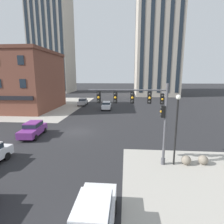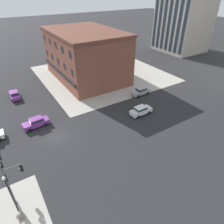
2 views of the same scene
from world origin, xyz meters
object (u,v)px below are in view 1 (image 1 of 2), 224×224
Objects in this scene: car_main_southbound_far at (93,217)px; car_cross_eastbound at (33,129)px; car_main_southbound_near at (107,105)px; bollard_sphere_curb_a at (186,160)px; car_main_northbound_near at (83,101)px; bollard_sphere_curb_b at (203,160)px; street_lamp_corner_near at (177,122)px; traffic_signal_main at (146,109)px.

car_cross_eastbound is at bearing 126.53° from car_main_southbound_far.
car_main_southbound_near is at bearing 69.57° from car_cross_eastbound.
car_main_northbound_near is (-15.25, 28.78, 0.55)m from bollard_sphere_curb_a.
street_lamp_corner_near is (-2.34, -0.22, 3.10)m from bollard_sphere_curb_b.
traffic_signal_main reaches higher than car_main_northbound_near.
street_lamp_corner_near is (-0.98, -0.07, 3.10)m from bollard_sphere_curb_a.
street_lamp_corner_near is 25.10m from car_main_southbound_near.
car_main_northbound_near and car_main_southbound_near have the same top height.
car_cross_eastbound reaches higher than bollard_sphere_curb_a.
car_main_southbound_far is (-2.88, -7.03, -3.48)m from traffic_signal_main.
car_cross_eastbound is (-9.39, 12.67, 0.00)m from car_main_southbound_far.
car_main_southbound_near is at bearing 110.65° from bollard_sphere_curb_a.
bollard_sphere_curb_b is at bearing -66.38° from car_main_southbound_near.
street_lamp_corner_near is at bearing -21.62° from car_cross_eastbound.
car_main_southbound_near is (-10.26, 23.46, 0.55)m from bollard_sphere_curb_b.
bollard_sphere_curb_a is at bearing -20.14° from car_cross_eastbound.
bollard_sphere_curb_b is 33.11m from car_main_northbound_near.
street_lamp_corner_near is 1.23× the size of car_cross_eastbound.
car_main_northbound_near is at bearing 140.81° from car_main_southbound_near.
car_main_northbound_near is 0.99× the size of car_cross_eastbound.
traffic_signal_main is at bearing 67.70° from car_main_southbound_far.
traffic_signal_main is 31.29m from car_main_northbound_near.
car_main_northbound_near is (-11.95, 28.71, -3.48)m from traffic_signal_main.
car_main_southbound_near and car_cross_eastbound have the same top height.
traffic_signal_main is 8.61× the size of bollard_sphere_curb_b.
car_main_northbound_near is at bearing 89.21° from car_cross_eastbound.
car_main_southbound_far is at bearing -84.92° from car_main_southbound_near.
bollard_sphere_curb_b is 10.38m from car_main_southbound_far.
street_lamp_corner_near reaches higher than car_cross_eastbound.
bollard_sphere_curb_b is at bearing -18.19° from car_cross_eastbound.
traffic_signal_main reaches higher than car_main_southbound_far.
bollard_sphere_curb_a is 16.59m from car_cross_eastbound.
bollard_sphere_curb_a is at bearing -1.19° from traffic_signal_main.
bollard_sphere_curb_b is 3.89m from street_lamp_corner_near.
bollard_sphere_curb_b is at bearing 43.32° from car_main_southbound_far.
bollard_sphere_curb_b is 0.13× the size of street_lamp_corner_near.
car_main_southbound_near is at bearing -39.19° from car_main_northbound_near.
bollard_sphere_curb_b is 0.17× the size of car_main_southbound_far.
bollard_sphere_curb_a is at bearing 48.41° from car_main_southbound_far.
street_lamp_corner_near reaches higher than car_main_southbound_far.
car_main_southbound_far is at bearing -53.47° from car_cross_eastbound.
car_cross_eastbound reaches higher than bollard_sphere_curb_b.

